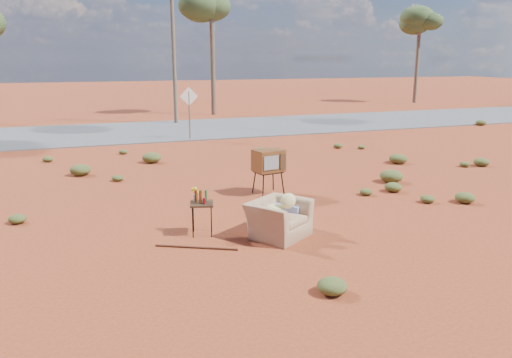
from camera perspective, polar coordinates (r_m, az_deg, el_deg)
name	(u,v)px	position (r m, az deg, el deg)	size (l,w,h in m)	color
ground	(251,235)	(9.72, -0.53, -6.40)	(140.00, 140.00, 0.00)	#93381D
highway	(145,131)	(24.04, -12.62, 5.36)	(140.00, 7.00, 0.04)	#565659
armchair	(280,213)	(9.59, 2.81, -3.92)	(1.39, 1.37, 0.95)	#9C7755
tv_unit	(269,161)	(12.43, 1.44, 2.04)	(0.79, 0.68, 1.13)	black
side_table	(200,201)	(9.64, -6.40, -2.56)	(0.54, 0.54, 0.90)	#342413
rusty_bar	(196,247)	(9.11, -6.83, -7.77)	(0.04, 0.04, 1.51)	#4D2214
road_sign	(189,104)	(21.19, -7.66, 8.54)	(0.78, 0.06, 2.19)	brown
eucalyptus_center	(212,4)	(30.84, -5.10, 19.32)	(3.20, 3.20, 7.60)	brown
eucalyptus_right	(420,23)	(41.20, 18.23, 16.58)	(3.20, 3.20, 7.10)	brown
utility_pole_center	(173,42)	(26.61, -9.43, 15.19)	(1.40, 0.20, 8.00)	brown
scrub_patch	(168,181)	(13.59, -10.07, -0.17)	(17.49, 8.07, 0.33)	#4E5826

